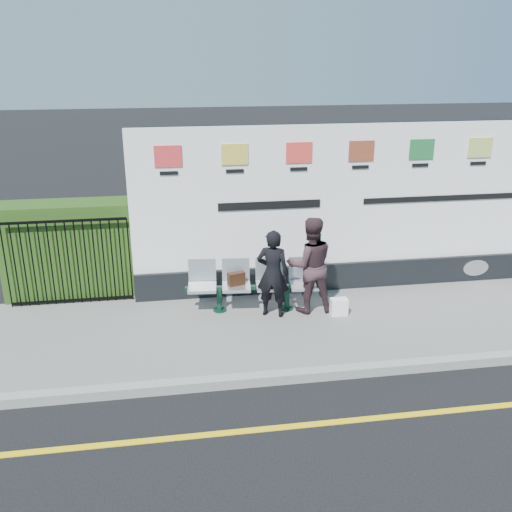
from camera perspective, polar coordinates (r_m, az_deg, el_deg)
The scene contains 12 objects.
ground at distance 7.67m, azimuth 14.93°, elevation -15.13°, with size 80.00×80.00×0.00m, color black.
pavement at distance 9.64m, azimuth 9.13°, elevation -6.53°, with size 14.00×3.00×0.12m, color slate.
kerb at distance 8.40m, azimuth 12.27°, elevation -10.96°, with size 14.00×0.18×0.14m, color gray.
yellow_line at distance 7.67m, azimuth 14.93°, elevation -15.11°, with size 14.00×0.10×0.01m, color yellow.
billboard at distance 10.49m, azimuth 9.92°, elevation 3.64°, with size 8.00×0.30×3.00m.
hedge at distance 10.66m, azimuth -17.92°, elevation 0.67°, with size 2.35×0.70×1.70m, color #294A16.
railing at distance 10.27m, azimuth -18.22°, elevation -0.57°, with size 2.05×0.06×1.54m, color black, non-canonical shape.
bench at distance 9.70m, azimuth -0.27°, elevation -4.14°, with size 2.19×0.57×0.47m, color #B6BAC0, non-canonical shape.
woman_left at distance 9.33m, azimuth 1.70°, elevation -1.76°, with size 0.54×0.36×1.49m, color black.
woman_right at distance 9.51m, azimuth 5.43°, elevation -0.90°, with size 0.80×0.62×1.65m, color #3A262A.
handbag_brown at distance 9.56m, azimuth -1.99°, elevation -2.29°, with size 0.28×0.12×0.22m, color black.
carrier_bag_white at distance 9.67m, azimuth 8.28°, elevation -5.05°, with size 0.29×0.17×0.29m, color white.
Camera 1 is at (-2.82, -5.66, 4.34)m, focal length 40.00 mm.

